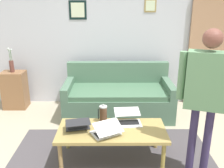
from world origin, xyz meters
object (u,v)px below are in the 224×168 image
object	(u,v)px
laptop_right	(78,125)
flower_vase	(11,65)
interior_door	(210,52)
person_standing	(206,88)
side_shelf	(15,90)
laptop_center	(128,119)
french_press	(103,114)
couch	(118,98)
laptop_left	(106,131)
coffee_table	(112,132)

from	to	relation	value
laptop_right	flower_vase	distance (m)	2.15
interior_door	person_standing	bearing A→B (deg)	68.11
side_shelf	flower_vase	size ratio (longest dim) A/B	1.56
interior_door	person_standing	world-z (taller)	interior_door
laptop_right	flower_vase	size ratio (longest dim) A/B	0.88
laptop_center	laptop_right	world-z (taller)	laptop_center
laptop_center	french_press	world-z (taller)	french_press
couch	person_standing	distance (m)	2.03
couch	laptop_left	xyz separation A→B (m)	(0.18, 1.46, 0.16)
flower_vase	interior_door	bearing A→B (deg)	-176.34
laptop_right	side_shelf	world-z (taller)	side_shelf
coffee_table	flower_vase	bearing A→B (deg)	-41.94
couch	coffee_table	xyz separation A→B (m)	(0.12, 1.34, 0.07)
coffee_table	laptop_center	bearing A→B (deg)	-138.74
interior_door	laptop_center	distance (m)	2.42
laptop_center	person_standing	distance (m)	1.11
laptop_right	french_press	size ratio (longest dim) A/B	1.54
interior_door	flower_vase	size ratio (longest dim) A/B	4.55
interior_door	laptop_right	xyz separation A→B (m)	(2.29, 1.83, -0.56)
coffee_table	laptop_right	world-z (taller)	laptop_right
laptop_center	laptop_right	size ratio (longest dim) A/B	0.94
laptop_right	french_press	bearing A→B (deg)	-152.43
laptop_left	french_press	world-z (taller)	french_press
laptop_right	french_press	distance (m)	0.36
side_shelf	flower_vase	bearing A→B (deg)	69.69
couch	laptop_center	bearing A→B (deg)	94.53
couch	side_shelf	xyz separation A→B (m)	(1.94, -0.29, 0.05)
interior_door	person_standing	distance (m)	2.37
couch	laptop_right	size ratio (longest dim) A/B	4.69
side_shelf	flower_vase	world-z (taller)	flower_vase
coffee_table	side_shelf	xyz separation A→B (m)	(1.82, -1.63, -0.03)
french_press	couch	bearing A→B (deg)	-101.42
laptop_right	side_shelf	xyz separation A→B (m)	(1.39, -1.60, -0.12)
laptop_left	flower_vase	distance (m)	2.51
laptop_center	flower_vase	size ratio (longest dim) A/B	0.83
french_press	laptop_center	bearing A→B (deg)	177.02
person_standing	interior_door	bearing A→B (deg)	-111.89
laptop_left	person_standing	xyz separation A→B (m)	(-1.04, 0.21, 0.62)
laptop_right	person_standing	bearing A→B (deg)	165.55
laptop_center	french_press	distance (m)	0.33
laptop_left	person_standing	distance (m)	1.23
laptop_left	flower_vase	world-z (taller)	flower_vase
side_shelf	french_press	bearing A→B (deg)	139.98
couch	flower_vase	bearing A→B (deg)	-8.53
coffee_table	side_shelf	size ratio (longest dim) A/B	1.92
french_press	side_shelf	bearing A→B (deg)	-40.02
flower_vase	side_shelf	bearing A→B (deg)	-110.31
laptop_center	french_press	xyz separation A→B (m)	(0.32, -0.02, 0.07)
french_press	person_standing	size ratio (longest dim) A/B	0.15
person_standing	laptop_left	bearing A→B (deg)	-11.23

